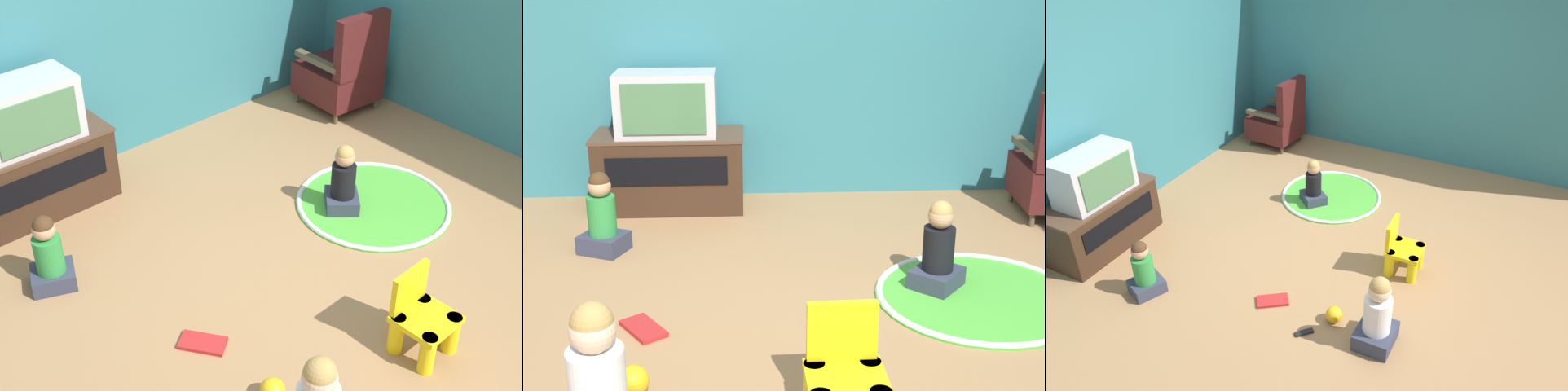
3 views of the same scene
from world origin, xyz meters
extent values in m
plane|color=#9E754C|center=(0.00, 0.00, 0.00)|extent=(30.00, 30.00, 0.00)
cube|color=teal|center=(-0.33, 2.33, 1.30)|extent=(5.35, 0.12, 2.60)
cube|color=#382316|center=(-0.99, 2.00, 0.28)|extent=(1.06, 0.49, 0.56)
cube|color=#503626|center=(-0.99, 2.00, 0.55)|extent=(1.08, 0.50, 0.02)
cube|color=black|center=(-0.99, 1.76, 0.35)|extent=(0.85, 0.01, 0.20)
cube|color=#B7B7BC|center=(-0.99, 1.98, 0.78)|extent=(0.70, 0.38, 0.45)
cube|color=#47754C|center=(-0.99, 1.78, 0.78)|extent=(0.57, 0.02, 0.35)
cylinder|color=brown|center=(1.57, 1.96, 0.05)|extent=(0.04, 0.04, 0.10)
cylinder|color=brown|center=(1.53, 1.44, 0.05)|extent=(0.04, 0.04, 0.10)
cube|color=brown|center=(1.54, 1.70, 0.50)|extent=(0.11, 0.53, 0.05)
cylinder|color=yellow|center=(-0.18, -0.62, 0.13)|extent=(0.09, 0.09, 0.25)
cylinder|color=yellow|center=(0.05, -0.62, 0.13)|extent=(0.09, 0.09, 0.25)
cube|color=yellow|center=(-0.07, -0.73, 0.24)|extent=(0.32, 0.31, 0.04)
cube|color=yellow|center=(-0.07, -0.59, 0.38)|extent=(0.28, 0.04, 0.25)
cylinder|color=green|center=(0.83, 0.40, 0.01)|extent=(1.14, 1.14, 0.01)
torus|color=silver|center=(0.83, 0.40, 0.01)|extent=(1.13, 1.13, 0.04)
cube|color=#33384C|center=(0.62, 0.53, 0.06)|extent=(0.35, 0.35, 0.12)
cylinder|color=black|center=(0.62, 0.53, 0.24)|extent=(0.17, 0.17, 0.25)
sphere|color=tan|center=(0.62, 0.53, 0.43)|extent=(0.14, 0.14, 0.14)
sphere|color=tan|center=(0.62, 0.53, 0.46)|extent=(0.13, 0.13, 0.13)
cube|color=#33384C|center=(-1.34, 1.17, 0.06)|extent=(0.34, 0.32, 0.12)
cylinder|color=#2D8C3F|center=(-1.34, 1.17, 0.24)|extent=(0.18, 0.18, 0.25)
sphere|color=tan|center=(-1.34, 1.17, 0.44)|extent=(0.14, 0.14, 0.14)
sphere|color=#472D19|center=(-1.34, 1.17, 0.46)|extent=(0.13, 0.13, 0.13)
cylinder|color=silver|center=(-1.00, -0.80, 0.29)|extent=(0.21, 0.21, 0.30)
sphere|color=beige|center=(-1.00, -0.80, 0.53)|extent=(0.17, 0.17, 0.17)
sphere|color=tan|center=(-1.00, -0.80, 0.56)|extent=(0.16, 0.16, 0.16)
sphere|color=yellow|center=(-0.94, -0.42, 0.07)|extent=(0.14, 0.14, 0.14)
cube|color=#B22323|center=(-0.97, 0.13, 0.01)|extent=(0.27, 0.30, 0.02)
cube|color=black|center=(-1.17, -0.27, 0.01)|extent=(0.14, 0.13, 0.02)
camera|label=1|loc=(-2.70, -2.29, 3.05)|focal=50.00mm
camera|label=2|loc=(-0.44, -3.14, 1.82)|focal=50.00mm
camera|label=3|loc=(-3.71, -1.58, 3.01)|focal=35.00mm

